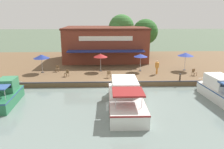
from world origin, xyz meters
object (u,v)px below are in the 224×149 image
(tree_downstream_bank, at_px, (144,33))
(tree_upstream_bank, at_px, (121,28))
(motorboat_mid_row, at_px, (220,91))
(cafe_chair_mid_patio, at_px, (194,72))
(waterfront_restaurant, at_px, (106,43))
(patio_umbrella_by_entrance, at_px, (141,55))
(cafe_chair_back_row_seat, at_px, (67,73))
(cafe_chair_facing_river, at_px, (57,68))
(patio_umbrella_near_quay_edge, at_px, (186,54))
(cafe_chair_far_corner_seat, at_px, (109,74))
(patio_umbrella_back_row, at_px, (41,56))
(person_near_entrance, at_px, (157,65))
(motorboat_second_along, at_px, (125,96))
(mooring_post, at_px, (180,77))
(patio_umbrella_mid_patio_left, at_px, (100,56))
(motorboat_fourth_along, at_px, (8,94))

(tree_downstream_bank, distance_m, tree_upstream_bank, 4.64)
(tree_downstream_bank, bearing_deg, motorboat_mid_row, 10.48)
(cafe_chair_mid_patio, xyz_separation_m, motorboat_mid_row, (6.84, -0.10, -0.15))
(waterfront_restaurant, relative_size, patio_umbrella_by_entrance, 5.72)
(cafe_chair_back_row_seat, bearing_deg, patio_umbrella_by_entrance, 104.01)
(cafe_chair_facing_river, bearing_deg, cafe_chair_mid_patio, 81.70)
(tree_downstream_bank, bearing_deg, patio_umbrella_near_quay_edge, 18.29)
(waterfront_restaurant, relative_size, cafe_chair_far_corner_seat, 16.33)
(patio_umbrella_near_quay_edge, xyz_separation_m, cafe_chair_facing_river, (0.21, -17.80, -1.78))
(patio_umbrella_back_row, distance_m, person_near_entrance, 15.39)
(cafe_chair_facing_river, xyz_separation_m, motorboat_second_along, (10.61, 8.32, -0.12))
(patio_umbrella_near_quay_edge, distance_m, person_near_entrance, 4.97)
(patio_umbrella_near_quay_edge, bearing_deg, tree_downstream_bank, -161.71)
(patio_umbrella_back_row, distance_m, cafe_chair_back_row_seat, 4.52)
(patio_umbrella_by_entrance, height_order, tree_upstream_bank, tree_upstream_bank)
(cafe_chair_far_corner_seat, xyz_separation_m, motorboat_mid_row, (6.11, 10.92, -0.15))
(cafe_chair_back_row_seat, height_order, cafe_chair_facing_river, same)
(person_near_entrance, distance_m, mooring_post, 3.91)
(person_near_entrance, bearing_deg, cafe_chair_far_corner_seat, -76.07)
(waterfront_restaurant, xyz_separation_m, motorboat_mid_row, (17.95, 11.20, -2.46))
(patio_umbrella_back_row, bearing_deg, tree_upstream_bank, 139.29)
(patio_umbrella_mid_patio_left, relative_size, patio_umbrella_near_quay_edge, 0.98)
(patio_umbrella_near_quay_edge, distance_m, cafe_chair_mid_patio, 3.35)
(person_near_entrance, xyz_separation_m, motorboat_second_along, (8.84, -5.05, -0.80))
(patio_umbrella_near_quay_edge, height_order, person_near_entrance, patio_umbrella_near_quay_edge)
(motorboat_fourth_along, distance_m, tree_downstream_bank, 27.36)
(patio_umbrella_by_entrance, xyz_separation_m, mooring_post, (4.95, 3.91, -1.74))
(cafe_chair_mid_patio, relative_size, person_near_entrance, 0.47)
(patio_umbrella_back_row, height_order, motorboat_mid_row, patio_umbrella_back_row)
(cafe_chair_back_row_seat, bearing_deg, patio_umbrella_mid_patio_left, 121.15)
(patio_umbrella_mid_patio_left, xyz_separation_m, motorboat_second_along, (10.64, 2.38, -1.84))
(patio_umbrella_by_entrance, bearing_deg, mooring_post, 38.29)
(patio_umbrella_near_quay_edge, bearing_deg, cafe_chair_far_corner_seat, -71.77)
(cafe_chair_back_row_seat, xyz_separation_m, cafe_chair_mid_patio, (0.09, 16.32, 0.00))
(cafe_chair_far_corner_seat, relative_size, cafe_chair_mid_patio, 1.00)
(patio_umbrella_mid_patio_left, xyz_separation_m, patio_umbrella_by_entrance, (0.14, 5.50, -0.01))
(patio_umbrella_back_row, distance_m, cafe_chair_facing_river, 2.63)
(patio_umbrella_back_row, height_order, cafe_chair_far_corner_seat, patio_umbrella_back_row)
(cafe_chair_mid_patio, bearing_deg, patio_umbrella_near_quay_edge, -175.62)
(patio_umbrella_back_row, xyz_separation_m, motorboat_fourth_along, (9.11, -0.80, -1.93))
(motorboat_second_along, bearing_deg, motorboat_mid_row, 96.84)
(patio_umbrella_mid_patio_left, relative_size, cafe_chair_facing_river, 2.91)
(mooring_post, bearing_deg, cafe_chair_mid_patio, 132.44)
(waterfront_restaurant, relative_size, motorboat_fourth_along, 2.30)
(cafe_chair_mid_patio, xyz_separation_m, cafe_chair_facing_river, (-2.63, -18.02, 0.00))
(waterfront_restaurant, bearing_deg, mooring_post, 32.54)
(patio_umbrella_near_quay_edge, bearing_deg, motorboat_mid_row, 0.71)
(cafe_chair_far_corner_seat, bearing_deg, waterfront_restaurant, -178.61)
(cafe_chair_far_corner_seat, height_order, tree_upstream_bank, tree_upstream_bank)
(person_near_entrance, xyz_separation_m, tree_upstream_bank, (-14.73, -3.76, 3.97))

